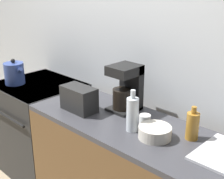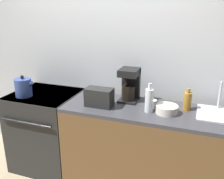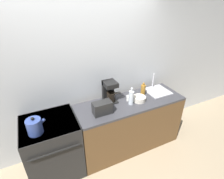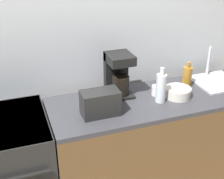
{
  "view_description": "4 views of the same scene",
  "coord_description": "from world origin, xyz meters",
  "px_view_note": "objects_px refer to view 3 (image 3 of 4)",
  "views": [
    {
      "loc": [
        1.78,
        -1.16,
        1.89
      ],
      "look_at": [
        0.35,
        0.31,
        1.13
      ],
      "focal_mm": 50.0,
      "sensor_mm": 36.0,
      "label": 1
    },
    {
      "loc": [
        1.02,
        -1.93,
        1.9
      ],
      "look_at": [
        0.2,
        0.32,
        1.08
      ],
      "focal_mm": 40.0,
      "sensor_mm": 36.0,
      "label": 2
    },
    {
      "loc": [
        -0.65,
        -1.69,
        2.45
      ],
      "look_at": [
        0.35,
        0.4,
        1.17
      ],
      "focal_mm": 28.0,
      "sensor_mm": 36.0,
      "label": 3
    },
    {
      "loc": [
        -0.47,
        -1.63,
        2.1
      ],
      "look_at": [
        0.23,
        0.31,
        1.06
      ],
      "focal_mm": 50.0,
      "sensor_mm": 36.0,
      "label": 4
    }
  ],
  "objects_px": {
    "toaster": "(102,108)",
    "bottle_amber": "(143,90)",
    "coffee_maker": "(110,91)",
    "bottle_clear": "(131,97)",
    "stove": "(53,147)",
    "kettle": "(35,126)",
    "bowl": "(139,99)",
    "cup_white": "(129,98)"
  },
  "relations": [
    {
      "from": "bottle_amber",
      "to": "bowl",
      "type": "height_order",
      "value": "bottle_amber"
    },
    {
      "from": "toaster",
      "to": "coffee_maker",
      "type": "relative_size",
      "value": 0.78
    },
    {
      "from": "bottle_amber",
      "to": "coffee_maker",
      "type": "bearing_deg",
      "value": 174.1
    },
    {
      "from": "stove",
      "to": "cup_white",
      "type": "height_order",
      "value": "cup_white"
    },
    {
      "from": "toaster",
      "to": "bottle_clear",
      "type": "height_order",
      "value": "bottle_clear"
    },
    {
      "from": "cup_white",
      "to": "bowl",
      "type": "xyz_separation_m",
      "value": [
        0.15,
        -0.09,
        -0.0
      ]
    },
    {
      "from": "kettle",
      "to": "bottle_amber",
      "type": "xyz_separation_m",
      "value": [
        1.73,
        0.22,
        -0.01
      ]
    },
    {
      "from": "stove",
      "to": "bottle_amber",
      "type": "bearing_deg",
      "value": 2.8
    },
    {
      "from": "bottle_amber",
      "to": "cup_white",
      "type": "relative_size",
      "value": 2.7
    },
    {
      "from": "bottle_clear",
      "to": "bowl",
      "type": "relative_size",
      "value": 1.36
    },
    {
      "from": "coffee_maker",
      "to": "cup_white",
      "type": "relative_size",
      "value": 4.34
    },
    {
      "from": "stove",
      "to": "bottle_clear",
      "type": "distance_m",
      "value": 1.37
    },
    {
      "from": "toaster",
      "to": "bowl",
      "type": "relative_size",
      "value": 1.32
    },
    {
      "from": "kettle",
      "to": "coffee_maker",
      "type": "distance_m",
      "value": 1.17
    },
    {
      "from": "bottle_amber",
      "to": "bowl",
      "type": "xyz_separation_m",
      "value": [
        -0.17,
        -0.15,
        -0.05
      ]
    },
    {
      "from": "stove",
      "to": "toaster",
      "type": "bearing_deg",
      "value": -9.44
    },
    {
      "from": "kettle",
      "to": "coffee_maker",
      "type": "relative_size",
      "value": 0.69
    },
    {
      "from": "toaster",
      "to": "bottle_amber",
      "type": "distance_m",
      "value": 0.86
    },
    {
      "from": "kettle",
      "to": "stove",
      "type": "bearing_deg",
      "value": 42.03
    },
    {
      "from": "bowl",
      "to": "toaster",
      "type": "bearing_deg",
      "value": -175.58
    },
    {
      "from": "toaster",
      "to": "coffee_maker",
      "type": "bearing_deg",
      "value": 47.9
    },
    {
      "from": "stove",
      "to": "kettle",
      "type": "height_order",
      "value": "kettle"
    },
    {
      "from": "kettle",
      "to": "bottle_clear",
      "type": "bearing_deg",
      "value": 2.04
    },
    {
      "from": "stove",
      "to": "coffee_maker",
      "type": "height_order",
      "value": "coffee_maker"
    },
    {
      "from": "toaster",
      "to": "bottle_clear",
      "type": "xyz_separation_m",
      "value": [
        0.5,
        0.03,
        0.02
      ]
    },
    {
      "from": "stove",
      "to": "coffee_maker",
      "type": "distance_m",
      "value": 1.17
    },
    {
      "from": "stove",
      "to": "coffee_maker",
      "type": "xyz_separation_m",
      "value": [
        0.98,
        0.14,
        0.63
      ]
    },
    {
      "from": "coffee_maker",
      "to": "stove",
      "type": "bearing_deg",
      "value": -171.93
    },
    {
      "from": "toaster",
      "to": "cup_white",
      "type": "bearing_deg",
      "value": 14.9
    },
    {
      "from": "stove",
      "to": "toaster",
      "type": "distance_m",
      "value": 0.93
    },
    {
      "from": "coffee_maker",
      "to": "bottle_amber",
      "type": "distance_m",
      "value": 0.61
    },
    {
      "from": "stove",
      "to": "cup_white",
      "type": "bearing_deg",
      "value": 0.65
    },
    {
      "from": "toaster",
      "to": "bottle_clear",
      "type": "bearing_deg",
      "value": 3.47
    },
    {
      "from": "cup_white",
      "to": "bowl",
      "type": "height_order",
      "value": "cup_white"
    },
    {
      "from": "coffee_maker",
      "to": "bottle_amber",
      "type": "relative_size",
      "value": 1.6
    },
    {
      "from": "bottle_amber",
      "to": "cup_white",
      "type": "bearing_deg",
      "value": -168.85
    },
    {
      "from": "stove",
      "to": "toaster",
      "type": "height_order",
      "value": "toaster"
    },
    {
      "from": "coffee_maker",
      "to": "cup_white",
      "type": "bearing_deg",
      "value": -23.98
    },
    {
      "from": "bottle_clear",
      "to": "bottle_amber",
      "type": "xyz_separation_m",
      "value": [
        0.34,
        0.17,
        -0.03
      ]
    },
    {
      "from": "coffee_maker",
      "to": "bottle_clear",
      "type": "relative_size",
      "value": 1.24
    },
    {
      "from": "kettle",
      "to": "bowl",
      "type": "distance_m",
      "value": 1.57
    },
    {
      "from": "kettle",
      "to": "bowl",
      "type": "xyz_separation_m",
      "value": [
        1.56,
        0.07,
        -0.06
      ]
    }
  ]
}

